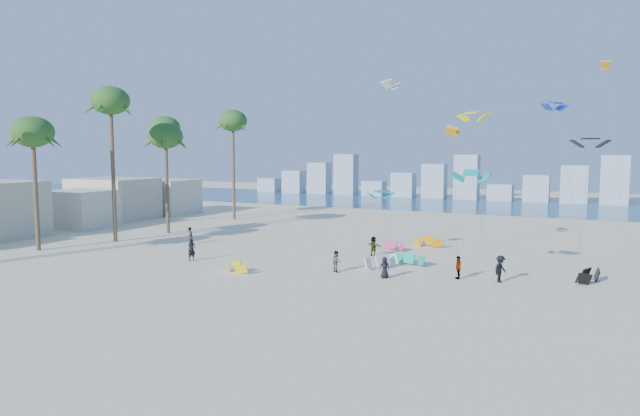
% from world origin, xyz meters
% --- Properties ---
extents(ground, '(220.00, 220.00, 0.00)m').
position_xyz_m(ground, '(0.00, 0.00, 0.00)').
color(ground, beige).
rests_on(ground, ground).
extents(ocean, '(220.00, 220.00, 0.00)m').
position_xyz_m(ocean, '(0.00, 72.00, 0.01)').
color(ocean, navy).
rests_on(ocean, ground).
extents(kitesurfer_near, '(0.70, 0.81, 1.87)m').
position_xyz_m(kitesurfer_near, '(-6.77, 11.30, 0.93)').
color(kitesurfer_near, black).
rests_on(kitesurfer_near, ground).
extents(kitesurfer_mid, '(1.01, 0.96, 1.64)m').
position_xyz_m(kitesurfer_mid, '(6.01, 12.71, 0.82)').
color(kitesurfer_mid, gray).
rests_on(kitesurfer_mid, ground).
extents(kitesurfers_far, '(41.92, 11.69, 1.93)m').
position_xyz_m(kitesurfers_far, '(9.58, 16.79, 0.88)').
color(kitesurfers_far, black).
rests_on(kitesurfers_far, ground).
extents(grounded_kites, '(26.43, 19.04, 1.06)m').
position_xyz_m(grounded_kites, '(10.53, 18.48, 0.46)').
color(grounded_kites, yellow).
rests_on(grounded_kites, ground).
extents(flying_kites, '(28.78, 31.89, 18.48)m').
position_xyz_m(flying_kites, '(16.19, 25.36, 11.67)').
color(flying_kites, '#0DA08D').
rests_on(flying_kites, ground).
extents(palm_row, '(9.97, 44.80, 15.67)m').
position_xyz_m(palm_row, '(-22.05, 16.16, 11.91)').
color(palm_row, brown).
rests_on(palm_row, ground).
extents(beachfront_buildings, '(11.50, 43.00, 6.00)m').
position_xyz_m(beachfront_buildings, '(-33.69, 20.82, 2.67)').
color(beachfront_buildings, beige).
rests_on(beachfront_buildings, ground).
extents(distant_skyline, '(85.00, 3.00, 8.40)m').
position_xyz_m(distant_skyline, '(-1.19, 82.00, 3.09)').
color(distant_skyline, '#9EADBF').
rests_on(distant_skyline, ground).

